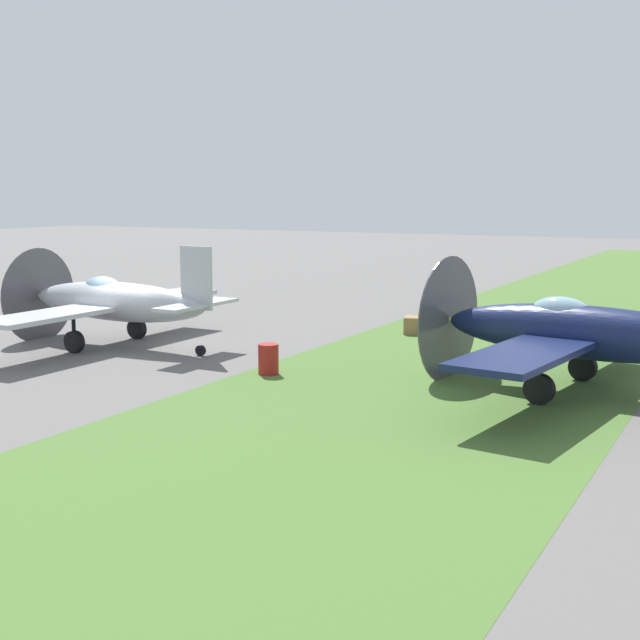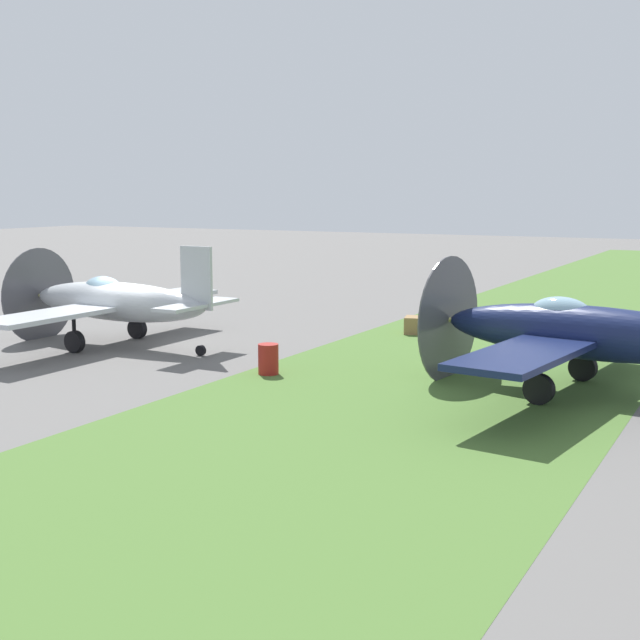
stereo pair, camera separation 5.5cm
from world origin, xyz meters
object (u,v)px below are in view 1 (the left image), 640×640
object	(u,v)px
airplane_lead	(114,302)
ground_crew_chief	(63,295)
airplane_wingman	(579,332)
fuel_drum	(268,359)
supply_crate	(417,325)

from	to	relation	value
airplane_lead	ground_crew_chief	world-z (taller)	airplane_lead
airplane_wingman	fuel_drum	xyz separation A→B (m)	(-1.74, 8.50, -1.21)
ground_crew_chief	supply_crate	distance (m)	15.51
airplane_lead	fuel_drum	xyz separation A→B (m)	(-1.43, -7.10, -1.11)
fuel_drum	supply_crate	xyz separation A→B (m)	(8.89, -1.12, -0.13)
airplane_lead	fuel_drum	distance (m)	7.33
airplane_lead	supply_crate	distance (m)	11.16
airplane_lead	supply_crate	world-z (taller)	airplane_lead
airplane_lead	airplane_wingman	distance (m)	15.60
airplane_wingman	supply_crate	world-z (taller)	airplane_wingman
airplane_wingman	fuel_drum	bearing A→B (deg)	108.82
fuel_drum	supply_crate	world-z (taller)	fuel_drum
airplane_wingman	supply_crate	distance (m)	10.36
supply_crate	fuel_drum	bearing A→B (deg)	172.82
airplane_lead	airplane_wingman	world-z (taller)	airplane_wingman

